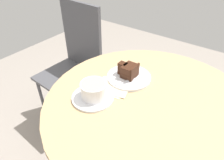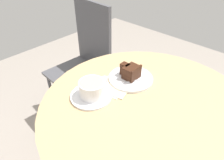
{
  "view_description": "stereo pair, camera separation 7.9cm",
  "coord_description": "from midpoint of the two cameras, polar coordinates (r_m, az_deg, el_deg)",
  "views": [
    {
      "loc": [
        -0.56,
        -0.23,
        1.29
      ],
      "look_at": [
        -0.02,
        0.18,
        0.79
      ],
      "focal_mm": 32.0,
      "sensor_mm": 36.0,
      "label": 1
    },
    {
      "loc": [
        -0.51,
        -0.29,
        1.29
      ],
      "look_at": [
        -0.02,
        0.18,
        0.79
      ],
      "focal_mm": 32.0,
      "sensor_mm": 36.0,
      "label": 2
    }
  ],
  "objects": [
    {
      "name": "coffee_cup",
      "position": [
        0.79,
        -8.01,
        -2.81
      ],
      "size": [
        0.14,
        0.1,
        0.07
      ],
      "color": "white",
      "rests_on": "saucer"
    },
    {
      "name": "fork",
      "position": [
        0.87,
        1.26,
        -0.52
      ],
      "size": [
        0.13,
        0.08,
        0.0
      ],
      "rotation": [
        0.0,
        0.0,
        2.62
      ],
      "color": "silver",
      "rests_on": "cake_plate"
    },
    {
      "name": "saucer",
      "position": [
        0.81,
        -8.28,
        -4.97
      ],
      "size": [
        0.17,
        0.17,
        0.01
      ],
      "color": "white",
      "rests_on": "cafe_table"
    },
    {
      "name": "teaspoon",
      "position": [
        0.83,
        -4.53,
        -3.42
      ],
      "size": [
        0.02,
        0.11,
        0.0
      ],
      "rotation": [
        0.0,
        0.0,
        4.69
      ],
      "color": "silver",
      "rests_on": "saucer"
    },
    {
      "name": "cake_plate",
      "position": [
        0.91,
        2.37,
        0.76
      ],
      "size": [
        0.2,
        0.2,
        0.01
      ],
      "color": "white",
      "rests_on": "cafe_table"
    },
    {
      "name": "cafe_table",
      "position": [
        0.89,
        7.68,
        -11.69
      ],
      "size": [
        0.86,
        0.86,
        0.75
      ],
      "color": "tan",
      "rests_on": "ground"
    },
    {
      "name": "cake_slice",
      "position": [
        0.89,
        2.27,
        2.61
      ],
      "size": [
        0.07,
        0.09,
        0.06
      ],
      "rotation": [
        0.0,
        0.0,
        1.59
      ],
      "color": "#422619",
      "rests_on": "cake_plate"
    },
    {
      "name": "napkin",
      "position": [
        0.86,
        -2.02,
        -1.96
      ],
      "size": [
        0.15,
        0.16,
        0.0
      ],
      "rotation": [
        0.0,
        0.0,
        4.84
      ],
      "color": "beige",
      "rests_on": "cafe_table"
    },
    {
      "name": "cafe_chair",
      "position": [
        1.51,
        -11.92,
        5.83
      ],
      "size": [
        0.4,
        0.4,
        0.93
      ],
      "rotation": [
        0.0,
        0.0,
        4.67
      ],
      "color": "#4C4C51",
      "rests_on": "ground"
    }
  ]
}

